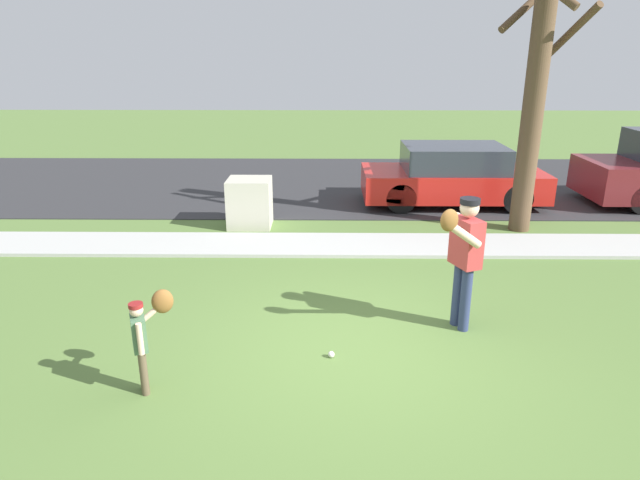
# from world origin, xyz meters

# --- Properties ---
(ground_plane) EXTENTS (48.00, 48.00, 0.00)m
(ground_plane) POSITION_xyz_m (0.00, 3.50, 0.00)
(ground_plane) COLOR #567538
(sidewalk_strip) EXTENTS (36.00, 1.20, 0.06)m
(sidewalk_strip) POSITION_xyz_m (0.00, 3.60, 0.03)
(sidewalk_strip) COLOR #B2B2AD
(sidewalk_strip) RESTS_ON ground
(road_surface) EXTENTS (36.00, 6.80, 0.02)m
(road_surface) POSITION_xyz_m (0.00, 8.60, 0.01)
(road_surface) COLOR #2D2D30
(road_surface) RESTS_ON ground
(person_adult) EXTENTS (0.63, 0.79, 1.69)m
(person_adult) POSITION_xyz_m (1.32, 0.54, 1.06)
(person_adult) COLOR navy
(person_adult) RESTS_ON ground
(person_child) EXTENTS (0.43, 0.51, 1.04)m
(person_child) POSITION_xyz_m (-2.15, -0.83, 0.68)
(person_child) COLOR brown
(person_child) RESTS_ON ground
(baseball) EXTENTS (0.07, 0.07, 0.07)m
(baseball) POSITION_xyz_m (-0.28, -0.20, 0.04)
(baseball) COLOR white
(baseball) RESTS_ON ground
(utility_cabinet) EXTENTS (0.84, 0.77, 0.96)m
(utility_cabinet) POSITION_xyz_m (-1.87, 4.81, 0.48)
(utility_cabinet) COLOR beige
(utility_cabinet) RESTS_ON ground
(street_tree_near) EXTENTS (1.85, 1.89, 5.54)m
(street_tree_near) POSITION_xyz_m (3.43, 4.64, 2.94)
(street_tree_near) COLOR brown
(street_tree_near) RESTS_ON ground
(parked_hatchback_red) EXTENTS (4.00, 1.75, 1.33)m
(parked_hatchback_red) POSITION_xyz_m (2.48, 6.50, 0.66)
(parked_hatchback_red) COLOR red
(parked_hatchback_red) RESTS_ON road_surface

